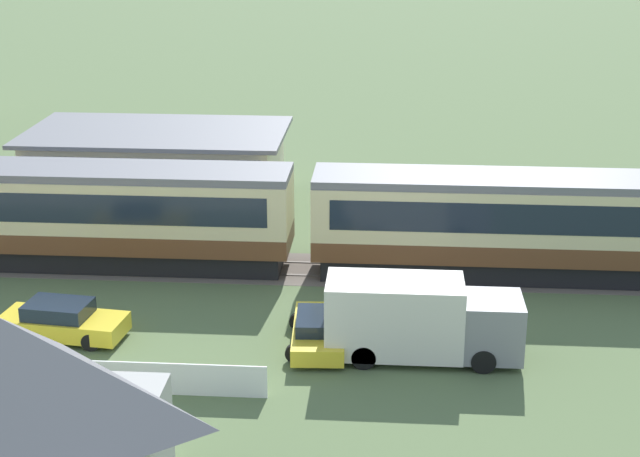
{
  "coord_description": "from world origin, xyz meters",
  "views": [
    {
      "loc": [
        -1.94,
        -37.26,
        14.56
      ],
      "look_at": [
        -4.71,
        -0.5,
        1.82
      ],
      "focal_mm": 55.0,
      "sensor_mm": 36.0,
      "label": 1
    }
  ],
  "objects_px": {
    "station_building": "(158,166)",
    "delivery_truck_grey": "(418,319)",
    "parked_car_yellow_2": "(319,330)",
    "cottage_grey_roof": "(5,417)",
    "parked_car_yellow": "(62,321)",
    "passenger_train": "(309,216)"
  },
  "relations": [
    {
      "from": "station_building",
      "to": "parked_car_yellow_2",
      "type": "relative_size",
      "value": 3.04
    },
    {
      "from": "parked_car_yellow_2",
      "to": "station_building",
      "type": "bearing_deg",
      "value": 27.51
    },
    {
      "from": "cottage_grey_roof",
      "to": "delivery_truck_grey",
      "type": "distance_m",
      "value": 13.91
    },
    {
      "from": "cottage_grey_roof",
      "to": "parked_car_yellow",
      "type": "xyz_separation_m",
      "value": [
        -2.21,
        10.23,
        -2.24
      ]
    },
    {
      "from": "cottage_grey_roof",
      "to": "parked_car_yellow",
      "type": "relative_size",
      "value": 1.62
    },
    {
      "from": "parked_car_yellow",
      "to": "delivery_truck_grey",
      "type": "xyz_separation_m",
      "value": [
        12.13,
        -0.59,
        0.75
      ]
    },
    {
      "from": "station_building",
      "to": "delivery_truck_grey",
      "type": "height_order",
      "value": "station_building"
    },
    {
      "from": "station_building",
      "to": "parked_car_yellow",
      "type": "distance_m",
      "value": 15.49
    },
    {
      "from": "parked_car_yellow",
      "to": "parked_car_yellow_2",
      "type": "distance_m",
      "value": 8.83
    },
    {
      "from": "passenger_train",
      "to": "parked_car_yellow",
      "type": "xyz_separation_m",
      "value": [
        -7.89,
        -7.02,
        -1.67
      ]
    },
    {
      "from": "cottage_grey_roof",
      "to": "parked_car_yellow_2",
      "type": "distance_m",
      "value": 12.41
    },
    {
      "from": "station_building",
      "to": "parked_car_yellow",
      "type": "relative_size",
      "value": 2.8
    },
    {
      "from": "passenger_train",
      "to": "cottage_grey_roof",
      "type": "bearing_deg",
      "value": -108.23
    },
    {
      "from": "cottage_grey_roof",
      "to": "parked_car_yellow",
      "type": "height_order",
      "value": "cottage_grey_roof"
    },
    {
      "from": "passenger_train",
      "to": "parked_car_yellow",
      "type": "relative_size",
      "value": 17.15
    },
    {
      "from": "passenger_train",
      "to": "station_building",
      "type": "height_order",
      "value": "passenger_train"
    },
    {
      "from": "parked_car_yellow",
      "to": "station_building",
      "type": "bearing_deg",
      "value": 97.47
    },
    {
      "from": "station_building",
      "to": "delivery_truck_grey",
      "type": "bearing_deg",
      "value": -52.43
    },
    {
      "from": "parked_car_yellow_2",
      "to": "parked_car_yellow",
      "type": "bearing_deg",
      "value": 87.24
    },
    {
      "from": "cottage_grey_roof",
      "to": "parked_car_yellow_2",
      "type": "bearing_deg",
      "value": 57.09
    },
    {
      "from": "station_building",
      "to": "parked_car_yellow_2",
      "type": "bearing_deg",
      "value": -59.65
    },
    {
      "from": "passenger_train",
      "to": "parked_car_yellow",
      "type": "height_order",
      "value": "passenger_train"
    }
  ]
}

